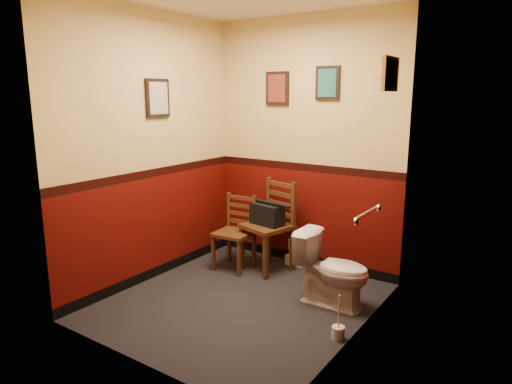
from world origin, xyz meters
TOP-DOWN VIEW (x-y plane):
  - floor at (0.00, 0.00)m, footprint 2.20×2.40m
  - wall_back at (0.00, 1.20)m, footprint 2.20×0.00m
  - wall_front at (0.00, -1.20)m, footprint 2.20×0.00m
  - wall_left at (-1.10, 0.00)m, footprint 0.00×2.40m
  - wall_right at (1.10, 0.00)m, footprint 0.00×2.40m
  - grab_bar at (1.07, 0.25)m, footprint 0.05×0.56m
  - framed_print_back_a at (-0.35, 1.18)m, footprint 0.28×0.04m
  - framed_print_back_b at (0.25, 1.18)m, footprint 0.26×0.04m
  - framed_print_left at (-1.08, 0.10)m, footprint 0.04×0.30m
  - framed_print_right at (1.08, 0.60)m, footprint 0.04×0.34m
  - toilet at (0.72, 0.43)m, footprint 0.69×0.40m
  - toilet_brush at (1.02, -0.10)m, footprint 0.10×0.10m
  - chair_left at (-0.55, 0.66)m, footprint 0.41×0.41m
  - chair_right at (-0.23, 0.86)m, footprint 0.56×0.56m
  - handbag at (-0.24, 0.81)m, footprint 0.39×0.24m
  - tp_stack at (-0.05, 1.08)m, footprint 0.24×0.14m

SIDE VIEW (x-z plane):
  - floor at x=0.00m, z-range 0.00..0.00m
  - toilet_brush at x=1.02m, z-range -0.12..0.24m
  - tp_stack at x=-0.05m, z-range -0.03..0.28m
  - toilet at x=0.72m, z-range 0.00..0.67m
  - chair_left at x=-0.55m, z-range 0.00..0.81m
  - chair_right at x=-0.23m, z-range 0.00..0.98m
  - handbag at x=-0.24m, z-range 0.50..0.76m
  - grab_bar at x=1.07m, z-range 0.92..0.98m
  - wall_back at x=0.00m, z-range 0.00..2.70m
  - wall_front at x=0.00m, z-range 0.00..2.70m
  - wall_left at x=-1.10m, z-range 0.00..2.70m
  - wall_right at x=1.10m, z-range 0.00..2.70m
  - framed_print_left at x=-1.08m, z-range 1.66..2.04m
  - framed_print_back_a at x=-0.35m, z-range 1.77..2.13m
  - framed_print_back_b at x=0.25m, z-range 1.83..2.17m
  - framed_print_right at x=1.08m, z-range 1.91..2.19m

